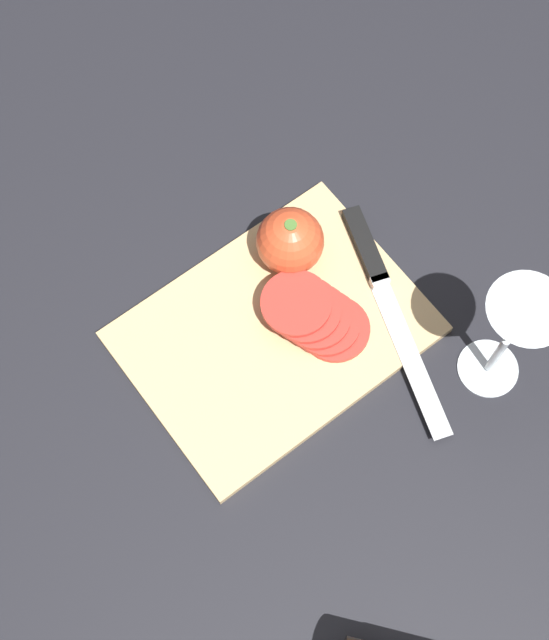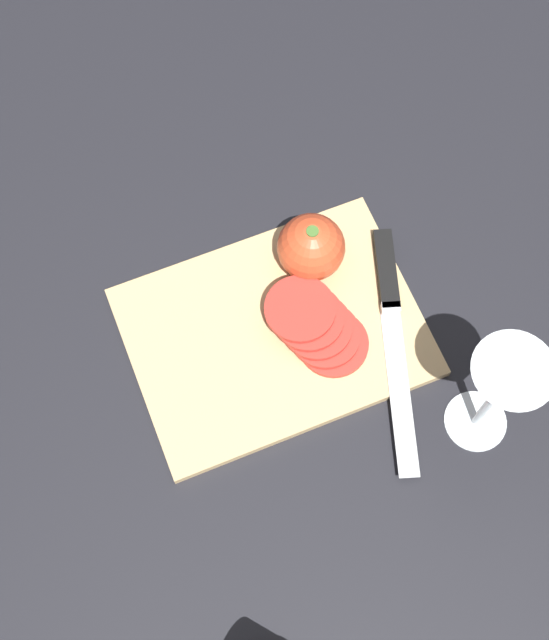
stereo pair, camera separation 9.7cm
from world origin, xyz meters
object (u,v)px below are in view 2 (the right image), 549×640
at_px(wine_glass, 502,387).
at_px(whole_tomato, 311,247).
at_px(knife, 389,297).
at_px(tomato_slice_stack_near, 317,326).

xyz_separation_m(wine_glass, whole_tomato, (-0.09, 0.24, -0.07)).
distance_m(whole_tomato, knife, 0.11).
bearing_deg(knife, whole_tomato, -120.88).
distance_m(knife, tomato_slice_stack_near, 0.09).
bearing_deg(whole_tomato, tomato_slice_stack_near, -108.32).
distance_m(wine_glass, tomato_slice_stack_near, 0.22).
bearing_deg(knife, tomato_slice_stack_near, -67.32).
distance_m(whole_tomato, tomato_slice_stack_near, 0.09).
height_order(wine_glass, tomato_slice_stack_near, wine_glass).
height_order(knife, tomato_slice_stack_near, tomato_slice_stack_near).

